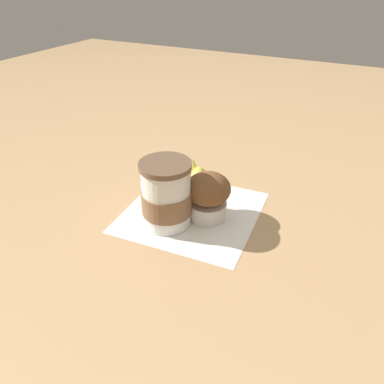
% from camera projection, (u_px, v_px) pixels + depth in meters
% --- Properties ---
extents(ground_plane, '(3.00, 3.00, 0.00)m').
position_uv_depth(ground_plane, '(192.00, 212.00, 0.77)').
color(ground_plane, tan).
extents(paper_napkin, '(0.28, 0.28, 0.00)m').
position_uv_depth(paper_napkin, '(192.00, 212.00, 0.77)').
color(paper_napkin, white).
rests_on(paper_napkin, ground_plane).
extents(coffee_cup, '(0.10, 0.10, 0.13)m').
position_uv_depth(coffee_cup, '(166.00, 196.00, 0.71)').
color(coffee_cup, white).
rests_on(coffee_cup, paper_napkin).
extents(muffin, '(0.09, 0.09, 0.10)m').
position_uv_depth(muffin, '(208.00, 195.00, 0.73)').
color(muffin, white).
rests_on(muffin, paper_napkin).
extents(banana, '(0.15, 0.11, 0.03)m').
position_uv_depth(banana, '(195.00, 176.00, 0.86)').
color(banana, '#D6CC4C').
rests_on(banana, paper_napkin).
extents(wooden_stirrer, '(0.11, 0.01, 0.00)m').
position_uv_depth(wooden_stirrer, '(165.00, 170.00, 0.92)').
color(wooden_stirrer, '#9E7547').
rests_on(wooden_stirrer, ground_plane).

